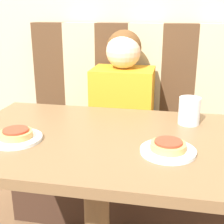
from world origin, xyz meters
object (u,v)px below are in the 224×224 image
Objects in this scene: plate_left at (16,139)px; drinking_cup at (189,111)px; plate_right at (168,151)px; pizza_right at (168,145)px; pizza_left at (16,134)px; person at (123,88)px.

plate_left is 1.65× the size of drinking_cup.
pizza_right reaches higher than plate_right.
drinking_cup reaches higher than plate_left.
drinking_cup is (0.60, 0.29, 0.03)m from pizza_left.
person is 5.18× the size of pizza_right.
person is 3.31× the size of plate_left.
drinking_cup is at bearing 75.50° from plate_right.
plate_left is at bearing 180.00° from plate_right.
pizza_left is (-0.52, 0.00, 0.02)m from plate_right.
plate_right is 1.56× the size of pizza_left.
person is at bearing 70.18° from pizza_left.
person reaches higher than pizza_right.
person is 0.77m from pizza_right.
plate_right is 0.52m from pizza_left.
person is at bearing 109.82° from plate_right.
plate_right is 0.02m from pizza_right.
pizza_left is 0.52m from pizza_right.
person reaches higher than plate_right.
pizza_right is at bearing -104.50° from drinking_cup.
plate_right is 1.65× the size of drinking_cup.
pizza_right reaches higher than plate_left.
person reaches higher than plate_left.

